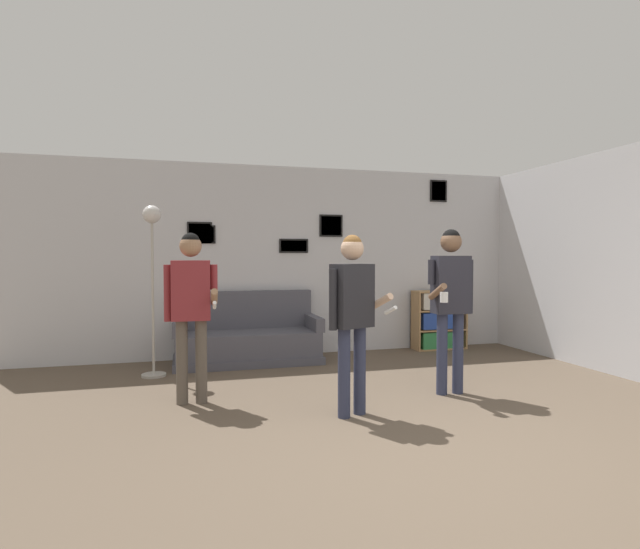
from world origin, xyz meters
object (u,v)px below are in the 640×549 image
Objects in this scene: bookshelf at (439,320)px; person_watcher_holding_cup at (451,293)px; floor_lamp at (152,253)px; person_player_foreground_center at (352,306)px; bottle_on_floor at (202,370)px; couch at (247,340)px; person_player_foreground_left at (191,299)px.

bookshelf is 2.61m from person_watcher_holding_cup.
floor_lamp is 1.25× the size of person_player_foreground_center.
person_watcher_holding_cup is at bearing -29.71° from bottle_on_floor.
couch is 1.72m from floor_lamp.
couch reaches higher than bottle_on_floor.
couch is at bearing 48.30° from bottle_on_floor.
floor_lamp is at bearing 152.00° from person_watcher_holding_cup.
floor_lamp is at bearing 131.90° from person_player_foreground_center.
bottle_on_floor is (-3.57, -0.89, -0.36)m from bookshelf.
bookshelf is 3.59m from person_player_foreground_center.
bookshelf is at bearing 49.11° from person_player_foreground_center.
person_player_foreground_left is at bearing -71.31° from floor_lamp.
person_player_foreground_left is (-3.69, -1.93, 0.56)m from bookshelf.
person_watcher_holding_cup is at bearing -48.90° from couch.
couch is 1.19× the size of person_player_foreground_center.
person_player_foreground_center is at bearing -76.01° from couch.
bottle_on_floor is (-1.24, 1.80, -0.89)m from person_player_foreground_center.
bookshelf is 0.56× the size of person_player_foreground_center.
floor_lamp reaches higher than bookshelf.
person_player_foreground_left is at bearing 172.22° from person_watcher_holding_cup.
person_player_foreground_left is at bearing -152.40° from bookshelf.
person_watcher_holding_cup reaches higher than bottle_on_floor.
person_player_foreground_left is at bearing 151.14° from person_player_foreground_center.
floor_lamp is 8.86× the size of bottle_on_floor.
person_watcher_holding_cup is at bearing 18.54° from person_player_foreground_center.
person_player_foreground_left reaches higher than couch.
person_player_foreground_center reaches higher than bottle_on_floor.
person_watcher_holding_cup is (1.82, -2.09, 0.74)m from couch.
bookshelf is (2.95, 0.19, 0.14)m from couch.
person_watcher_holding_cup reaches higher than person_player_foreground_center.
floor_lamp is at bearing 108.69° from person_player_foreground_left.
person_player_foreground_left reaches higher than bottle_on_floor.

